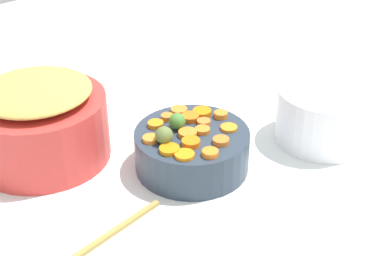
{
  "coord_description": "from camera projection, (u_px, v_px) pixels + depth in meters",
  "views": [
    {
      "loc": [
        0.72,
        -0.68,
        0.67
      ],
      "look_at": [
        0.03,
        -0.05,
        0.11
      ],
      "focal_mm": 51.87,
      "sensor_mm": 36.0,
      "label": 1
    }
  ],
  "objects": [
    {
      "name": "tabletop",
      "position": [
        201.0,
        155.0,
        1.18
      ],
      "size": [
        2.4,
        2.4,
        0.02
      ],
      "primitive_type": "cube",
      "color": "white",
      "rests_on": "ground"
    },
    {
      "name": "serving_bowl_carrots",
      "position": [
        192.0,
        150.0,
        1.11
      ],
      "size": [
        0.23,
        0.23,
        0.08
      ],
      "primitive_type": "cylinder",
      "color": "#2C3947",
      "rests_on": "tabletop"
    },
    {
      "name": "metal_pot",
      "position": [
        41.0,
        128.0,
        1.13
      ],
      "size": [
        0.27,
        0.27,
        0.14
      ],
      "primitive_type": "cylinder",
      "color": "red",
      "rests_on": "tabletop"
    },
    {
      "name": "stuffing_mound",
      "position": [
        35.0,
        91.0,
        1.09
      ],
      "size": [
        0.22,
        0.22,
        0.04
      ],
      "primitive_type": "ellipsoid",
      "color": "tan",
      "rests_on": "metal_pot"
    },
    {
      "name": "carrot_slice_0",
      "position": [
        203.0,
        130.0,
        1.09
      ],
      "size": [
        0.04,
        0.04,
        0.01
      ],
      "primitive_type": "cylinder",
      "rotation": [
        0.0,
        0.0,
        5.03
      ],
      "color": "orange",
      "rests_on": "serving_bowl_carrots"
    },
    {
      "name": "carrot_slice_1",
      "position": [
        149.0,
        138.0,
        1.06
      ],
      "size": [
        0.04,
        0.04,
        0.01
      ],
      "primitive_type": "cylinder",
      "rotation": [
        0.0,
        0.0,
        1.11
      ],
      "color": "orange",
      "rests_on": "serving_bowl_carrots"
    },
    {
      "name": "carrot_slice_2",
      "position": [
        169.0,
        149.0,
        1.03
      ],
      "size": [
        0.05,
        0.05,
        0.01
      ],
      "primitive_type": "cylinder",
      "rotation": [
        0.0,
        0.0,
        1.9
      ],
      "color": "orange",
      "rests_on": "serving_bowl_carrots"
    },
    {
      "name": "carrot_slice_3",
      "position": [
        221.0,
        141.0,
        1.05
      ],
      "size": [
        0.04,
        0.04,
        0.01
      ],
      "primitive_type": "cylinder",
      "rotation": [
        0.0,
        0.0,
        1.03
      ],
      "color": "orange",
      "rests_on": "serving_bowl_carrots"
    },
    {
      "name": "carrot_slice_4",
      "position": [
        204.0,
        122.0,
        1.11
      ],
      "size": [
        0.03,
        0.03,
        0.01
      ],
      "primitive_type": "cylinder",
      "rotation": [
        0.0,
        0.0,
        5.98
      ],
      "color": "orange",
      "rests_on": "serving_bowl_carrots"
    },
    {
      "name": "carrot_slice_5",
      "position": [
        167.0,
        117.0,
        1.13
      ],
      "size": [
        0.03,
        0.03,
        0.01
      ],
      "primitive_type": "cylinder",
      "rotation": [
        0.0,
        0.0,
        4.26
      ],
      "color": "orange",
      "rests_on": "serving_bowl_carrots"
    },
    {
      "name": "carrot_slice_6",
      "position": [
        210.0,
        153.0,
        1.01
      ],
      "size": [
        0.04,
        0.04,
        0.01
      ],
      "primitive_type": "cylinder",
      "rotation": [
        0.0,
        0.0,
        0.7
      ],
      "color": "orange",
      "rests_on": "serving_bowl_carrots"
    },
    {
      "name": "carrot_slice_7",
      "position": [
        221.0,
        115.0,
        1.14
      ],
      "size": [
        0.04,
        0.04,
        0.01
      ],
      "primitive_type": "cylinder",
      "rotation": [
        0.0,
        0.0,
        4.06
      ],
      "color": "orange",
      "rests_on": "serving_bowl_carrots"
    },
    {
      "name": "carrot_slice_8",
      "position": [
        188.0,
        134.0,
        1.07
      ],
      "size": [
        0.04,
        0.04,
        0.01
      ],
      "primitive_type": "cylinder",
      "rotation": [
        0.0,
        0.0,
        6.1
      ],
      "color": "orange",
      "rests_on": "serving_bowl_carrots"
    },
    {
      "name": "carrot_slice_9",
      "position": [
        229.0,
        128.0,
        1.1
      ],
      "size": [
        0.05,
        0.05,
        0.01
      ],
      "primitive_type": "cylinder",
      "rotation": [
        0.0,
        0.0,
        1.07
      ],
      "color": "orange",
      "rests_on": "serving_bowl_carrots"
    },
    {
      "name": "carrot_slice_10",
      "position": [
        184.0,
        155.0,
        1.01
      ],
      "size": [
        0.05,
        0.05,
        0.01
      ],
      "primitive_type": "cylinder",
      "rotation": [
        0.0,
        0.0,
        4.34
      ],
      "color": "orange",
      "rests_on": "serving_bowl_carrots"
    },
    {
      "name": "carrot_slice_11",
      "position": [
        202.0,
        112.0,
        1.14
      ],
      "size": [
        0.05,
        0.05,
        0.01
      ],
      "primitive_type": "cylinder",
      "rotation": [
        0.0,
        0.0,
        5.9
      ],
      "color": "orange",
      "rests_on": "serving_bowl_carrots"
    },
    {
      "name": "carrot_slice_12",
      "position": [
        190.0,
        117.0,
        1.13
      ],
      "size": [
        0.05,
        0.05,
        0.01
      ],
      "primitive_type": "cylinder",
      "rotation": [
        0.0,
        0.0,
        2.7
      ],
      "color": "orange",
      "rests_on": "serving_bowl_carrots"
    },
    {
      "name": "carrot_slice_13",
      "position": [
        179.0,
        110.0,
        1.16
      ],
      "size": [
        0.05,
        0.05,
        0.01
      ],
      "primitive_type": "cylinder",
      "rotation": [
        0.0,
        0.0,
        0.59
      ],
      "color": "orange",
      "rests_on": "serving_bowl_carrots"
    },
    {
      "name": "carrot_slice_14",
      "position": [
        156.0,
        124.0,
        1.11
      ],
      "size": [
        0.04,
        0.04,
        0.01
      ],
      "primitive_type": "cylinder",
      "rotation": [
        0.0,
        0.0,
        1.21
      ],
      "color": "orange",
      "rests_on": "serving_bowl_carrots"
    },
    {
      "name": "carrot_slice_15",
      "position": [
        191.0,
        142.0,
        1.05
      ],
      "size": [
        0.04,
        0.04,
        0.01
      ],
      "primitive_type": "cylinder",
      "rotation": [
        0.0,
        0.0,
        6.2
      ],
      "color": "orange",
      "rests_on": "serving_bowl_carrots"
    },
    {
      "name": "brussels_sprout_0",
      "position": [
        176.0,
        120.0,
        1.09
      ],
      "size": [
        0.03,
        0.03,
        0.03
      ],
      "primitive_type": "sphere",
      "color": "#467E31",
      "rests_on": "serving_bowl_carrots"
    },
    {
      "name": "brussels_sprout_1",
      "position": [
        164.0,
        135.0,
        1.04
      ],
      "size": [
        0.03,
        0.03,
        0.03
      ],
      "primitive_type": "sphere",
      "color": "#5E7238",
      "rests_on": "serving_bowl_carrots"
    },
    {
      "name": "casserole_dish",
      "position": [
        324.0,
        115.0,
        1.19
      ],
      "size": [
        0.21,
        0.21,
        0.12
      ],
      "primitive_type": "cylinder",
      "color": "white",
      "rests_on": "tabletop"
    },
    {
      "name": "dish_towel",
      "position": [
        71.0,
        86.0,
        1.44
      ],
      "size": [
        0.18,
        0.18,
        0.01
      ],
      "primitive_type": "cube",
      "rotation": [
        0.0,
        0.0,
        0.31
      ],
      "color": "#CAAC9A",
      "rests_on": "tabletop"
    }
  ]
}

